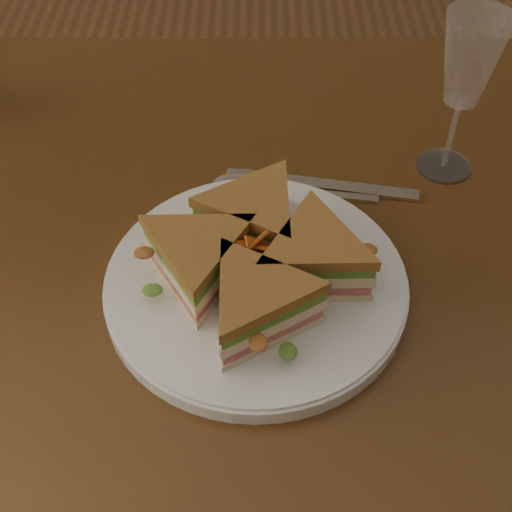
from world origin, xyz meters
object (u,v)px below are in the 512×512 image
at_px(table, 231,304).
at_px(spoon, 254,187).
at_px(knife, 315,184).
at_px(sandwich_wedges, 256,260).
at_px(wine_glass, 469,64).
at_px(plate, 256,285).

height_order(table, spoon, spoon).
bearing_deg(table, knife, 43.87).
height_order(sandwich_wedges, wine_glass, wine_glass).
distance_m(plate, sandwich_wedges, 0.04).
bearing_deg(wine_glass, knife, -167.85).
relative_size(table, spoon, 6.55).
bearing_deg(plate, sandwich_wedges, 0.00).
distance_m(spoon, wine_glass, 0.26).
relative_size(table, wine_glass, 6.36).
bearing_deg(wine_glass, table, -153.22).
xyz_separation_m(spoon, knife, (0.07, 0.01, -0.00)).
xyz_separation_m(plate, wine_glass, (0.21, 0.18, 0.13)).
bearing_deg(knife, plate, -103.11).
distance_m(table, plate, 0.13).
bearing_deg(sandwich_wedges, spoon, 90.88).
xyz_separation_m(table, plate, (0.03, -0.06, 0.11)).
relative_size(sandwich_wedges, knife, 1.09).
bearing_deg(plate, table, 114.87).
bearing_deg(table, plate, -65.13).
distance_m(sandwich_wedges, spoon, 0.15).
distance_m(table, wine_glass, 0.36).
bearing_deg(knife, table, -125.98).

